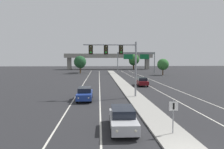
{
  "coord_description": "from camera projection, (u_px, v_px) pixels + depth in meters",
  "views": [
    {
      "loc": [
        -4.8,
        -9.59,
        5.11
      ],
      "look_at": [
        -3.2,
        14.38,
        3.2
      ],
      "focal_mm": 31.4,
      "sensor_mm": 36.0,
      "label": 1
    }
  ],
  "objects": [
    {
      "name": "median_island",
      "position": [
        132.0,
        94.0,
        28.16
      ],
      "size": [
        2.4,
        110.0,
        0.15
      ],
      "primitive_type": "cube",
      "color": "#9E9B93",
      "rests_on": "ground"
    },
    {
      "name": "lane_stripe_oncoming_center",
      "position": [
        100.0,
        88.0,
        34.81
      ],
      "size": [
        0.14,
        100.0,
        0.01
      ],
      "primitive_type": "cube",
      "color": "silver",
      "rests_on": "ground"
    },
    {
      "name": "lane_stripe_receding_center",
      "position": [
        152.0,
        87.0,
        35.44
      ],
      "size": [
        0.14,
        100.0,
        0.01
      ],
      "primitive_type": "cube",
      "color": "silver",
      "rests_on": "ground"
    },
    {
      "name": "edge_stripe_left",
      "position": [
        81.0,
        88.0,
        34.59
      ],
      "size": [
        0.14,
        100.0,
        0.01
      ],
      "primitive_type": "cube",
      "color": "silver",
      "rests_on": "ground"
    },
    {
      "name": "edge_stripe_right",
      "position": [
        169.0,
        87.0,
        35.66
      ],
      "size": [
        0.14,
        100.0,
        0.01
      ],
      "primitive_type": "cube",
      "color": "silver",
      "rests_on": "ground"
    },
    {
      "name": "overhead_signal_mast",
      "position": [
        118.0,
        56.0,
        25.55
      ],
      "size": [
        7.0,
        0.44,
        7.2
      ],
      "color": "gray",
      "rests_on": "median_island"
    },
    {
      "name": "median_sign_post",
      "position": [
        173.0,
        112.0,
        12.98
      ],
      "size": [
        0.6,
        0.1,
        2.2
      ],
      "color": "gray",
      "rests_on": "median_island"
    },
    {
      "name": "car_oncoming_silver",
      "position": [
        123.0,
        118.0,
        14.17
      ],
      "size": [
        1.9,
        4.5,
        1.58
      ],
      "color": "#B7B7BC",
      "rests_on": "ground"
    },
    {
      "name": "car_oncoming_blue",
      "position": [
        85.0,
        94.0,
        24.29
      ],
      "size": [
        1.84,
        4.48,
        1.58
      ],
      "color": "navy",
      "rests_on": "ground"
    },
    {
      "name": "car_receding_darkred",
      "position": [
        142.0,
        81.0,
        37.3
      ],
      "size": [
        1.84,
        4.48,
        1.58
      ],
      "color": "#5B0F14",
      "rests_on": "ground"
    },
    {
      "name": "highway_sign_gantry",
      "position": [
        136.0,
        56.0,
        68.11
      ],
      "size": [
        13.28,
        0.42,
        7.5
      ],
      "color": "gray",
      "rests_on": "ground"
    },
    {
      "name": "overpass_bridge",
      "position": [
        109.0,
        58.0,
        96.18
      ],
      "size": [
        42.4,
        6.4,
        7.65
      ],
      "color": "gray",
      "rests_on": "ground"
    },
    {
      "name": "tree_far_right_c",
      "position": [
        163.0,
        64.0,
        61.46
      ],
      "size": [
        3.59,
        3.59,
        5.19
      ],
      "color": "#4C3823",
      "rests_on": "ground"
    },
    {
      "name": "tree_far_left_b",
      "position": [
        81.0,
        64.0,
        73.19
      ],
      "size": [
        3.57,
        3.57,
        5.17
      ],
      "color": "#4C3823",
      "rests_on": "ground"
    },
    {
      "name": "tree_far_left_c",
      "position": [
        80.0,
        62.0,
        68.49
      ],
      "size": [
        4.3,
        4.3,
        6.22
      ],
      "color": "#4C3823",
      "rests_on": "ground"
    },
    {
      "name": "tree_far_right_b",
      "position": [
        133.0,
        61.0,
        95.4
      ],
      "size": [
        4.24,
        4.24,
        6.14
      ],
      "color": "#4C3823",
      "rests_on": "ground"
    },
    {
      "name": "tree_far_right_a",
      "position": [
        134.0,
        59.0,
        94.5
      ],
      "size": [
        5.15,
        5.15,
        7.45
      ],
      "color": "#4C3823",
      "rests_on": "ground"
    }
  ]
}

